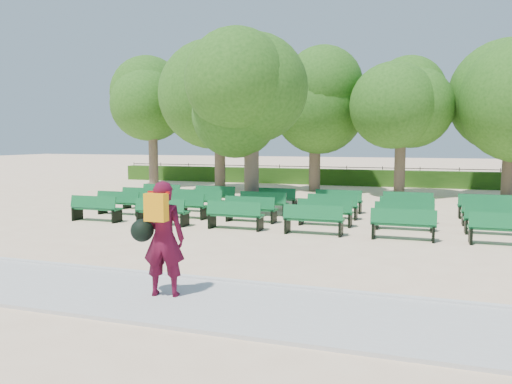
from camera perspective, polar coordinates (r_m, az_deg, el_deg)
ground at (r=15.42m, az=-1.08°, el=-3.62°), size 120.00×120.00×0.00m
paving at (r=8.96m, az=-17.37°, el=-10.80°), size 30.00×2.20×0.06m
curb at (r=9.87m, az=-13.43°, el=-9.00°), size 30.00×0.12×0.10m
hedge at (r=28.86m, az=8.23°, el=1.72°), size 26.00×0.70×0.90m
fence at (r=29.29m, az=8.36°, el=0.89°), size 26.00×0.10×1.02m
tree_line at (r=24.98m, az=6.59°, el=0.04°), size 21.80×6.80×7.04m
bench_array at (r=16.10m, az=4.13°, el=-2.92°), size 1.66×0.63×1.03m
tree_among at (r=17.52m, az=-0.52°, el=9.99°), size 3.80×3.80×5.54m
person at (r=8.17m, az=-10.75°, el=-5.04°), size 0.92×0.59×1.87m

